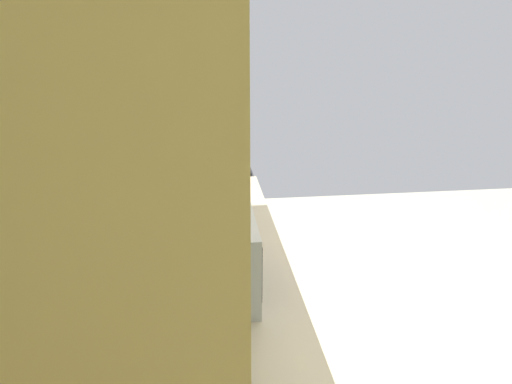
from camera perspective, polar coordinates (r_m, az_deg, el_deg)
wall_back at (r=1.84m, az=-17.73°, el=3.05°), size 4.08×0.12×2.77m
upper_cabinets at (r=1.38m, az=-12.74°, el=16.32°), size 2.06×0.33×0.59m
oven_range at (r=3.57m, az=-5.89°, el=-3.45°), size 0.60×0.65×1.11m
microwave at (r=1.71m, az=-5.98°, el=-8.19°), size 0.49×0.35×0.32m
kettle at (r=2.87m, az=-4.09°, el=2.07°), size 0.18×0.13×0.19m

